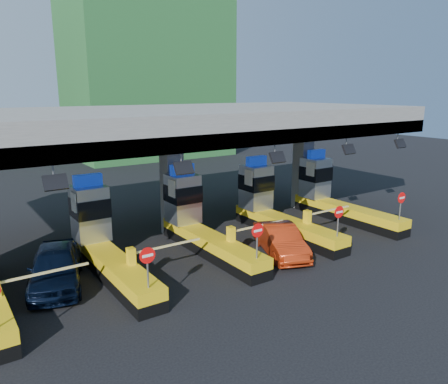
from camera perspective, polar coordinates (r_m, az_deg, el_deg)
ground at (r=22.68m, az=-3.06°, el=-7.40°), size 120.00×120.00×0.00m
toll_canopy at (r=23.80m, az=-6.88°, el=8.68°), size 28.00×12.09×7.00m
toll_lane_left at (r=20.49m, az=-15.62°, el=-6.03°), size 4.43×8.00×4.16m
toll_lane_center at (r=22.46m, az=-3.47°, el=-3.85°), size 4.43×8.00×4.16m
toll_lane_right at (r=25.27m, az=6.31°, el=-1.95°), size 4.43×8.00×4.16m
toll_lane_far_right at (r=28.69m, az=13.93°, el=-0.42°), size 4.43×8.00×4.16m
bg_building_scaffold at (r=55.50m, az=-10.25°, el=19.28°), size 18.00×12.00×28.00m
van at (r=19.59m, az=-21.13°, el=-9.06°), size 3.39×5.37×1.70m
red_car at (r=21.81m, az=7.40°, el=-6.27°), size 3.17×4.79×1.49m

